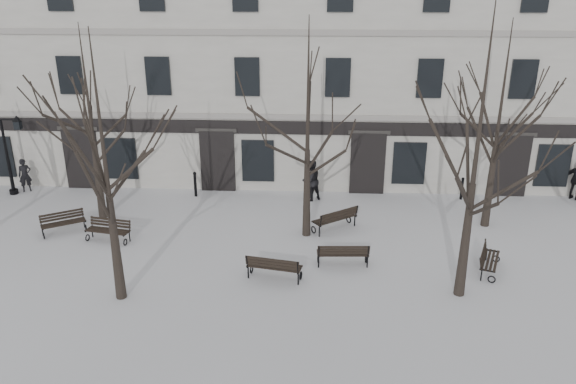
# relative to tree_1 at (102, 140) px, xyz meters

# --- Properties ---
(ground) EXTENTS (100.00, 100.00, 0.00)m
(ground) POSITION_rel_tree_1_xyz_m (5.01, 1.73, -5.21)
(ground) COLOR silver
(ground) RESTS_ON ground
(building) EXTENTS (40.40, 10.20, 11.40)m
(building) POSITION_rel_tree_1_xyz_m (5.01, 14.69, 0.31)
(building) COLOR beige
(building) RESTS_ON ground
(tree_1) EXTENTS (5.83, 5.83, 8.33)m
(tree_1) POSITION_rel_tree_1_xyz_m (0.00, 0.00, 0.00)
(tree_1) COLOR black
(tree_1) RESTS_ON ground
(tree_2) EXTENTS (6.31, 6.31, 9.02)m
(tree_2) POSITION_rel_tree_1_xyz_m (10.80, 0.75, 0.43)
(tree_2) COLOR black
(tree_2) RESTS_ON ground
(tree_4) EXTENTS (5.58, 5.58, 7.97)m
(tree_4) POSITION_rel_tree_1_xyz_m (-2.87, 6.20, -0.23)
(tree_4) COLOR black
(tree_4) RESTS_ON ground
(tree_5) EXTENTS (5.84, 5.84, 8.34)m
(tree_5) POSITION_rel_tree_1_xyz_m (5.79, 4.93, 0.01)
(tree_5) COLOR black
(tree_5) RESTS_ON ground
(tree_6) EXTENTS (5.73, 5.73, 8.18)m
(tree_6) POSITION_rel_tree_1_xyz_m (13.09, 6.21, -0.09)
(tree_6) COLOR black
(tree_6) RESTS_ON ground
(bench_0) EXTENTS (1.70, 1.37, 0.84)m
(bench_0) POSITION_rel_tree_1_xyz_m (-3.86, 4.63, -4.75)
(bench_0) COLOR black
(bench_0) RESTS_ON ground
(bench_1) EXTENTS (1.92, 1.01, 0.92)m
(bench_1) POSITION_rel_tree_1_xyz_m (4.78, 1.35, -4.71)
(bench_1) COLOR black
(bench_1) RESTS_ON ground
(bench_2) EXTENTS (1.84, 0.75, 0.91)m
(bench_2) POSITION_rel_tree_1_xyz_m (7.12, 2.44, -4.72)
(bench_2) COLOR black
(bench_2) RESTS_ON ground
(bench_3) EXTENTS (1.78, 0.93, 0.86)m
(bench_3) POSITION_rel_tree_1_xyz_m (-1.81, 4.02, -4.74)
(bench_3) COLOR black
(bench_3) RESTS_ON ground
(bench_4) EXTENTS (1.90, 1.66, 0.96)m
(bench_4) POSITION_rel_tree_1_xyz_m (6.95, 5.42, -4.69)
(bench_4) COLOR black
(bench_4) RESTS_ON ground
(bench_5) EXTENTS (1.16, 1.76, 0.84)m
(bench_5) POSITION_rel_tree_1_xyz_m (12.12, 2.35, -4.75)
(bench_5) COLOR black
(bench_5) RESTS_ON ground
(lamp_post) EXTENTS (1.17, 0.43, 3.73)m
(lamp_post) POSITION_rel_tree_1_xyz_m (-7.77, 8.67, -3.05)
(lamp_post) COLOR black
(lamp_post) RESTS_ON ground
(bollard_a) EXTENTS (0.15, 0.15, 1.19)m
(bollard_a) POSITION_rel_tree_1_xyz_m (0.57, 8.82, -4.57)
(bollard_a) COLOR black
(bollard_a) RESTS_ON ground
(bollard_b) EXTENTS (0.14, 0.14, 1.06)m
(bollard_b) POSITION_rel_tree_1_xyz_m (12.78, 9.08, -4.64)
(bollard_b) COLOR black
(bollard_b) RESTS_ON ground
(pedestrian_a) EXTENTS (0.70, 0.63, 1.59)m
(pedestrian_a) POSITION_rel_tree_1_xyz_m (-7.57, 9.05, -5.21)
(pedestrian_a) COLOR black
(pedestrian_a) RESTS_ON ground
(pedestrian_b) EXTENTS (1.16, 1.11, 1.89)m
(pedestrian_b) POSITION_rel_tree_1_xyz_m (5.91, 8.65, -5.21)
(pedestrian_b) COLOR black
(pedestrian_b) RESTS_ON ground
(pedestrian_c) EXTENTS (1.09, 1.08, 1.85)m
(pedestrian_c) POSITION_rel_tree_1_xyz_m (17.97, 9.37, -5.21)
(pedestrian_c) COLOR black
(pedestrian_c) RESTS_ON ground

